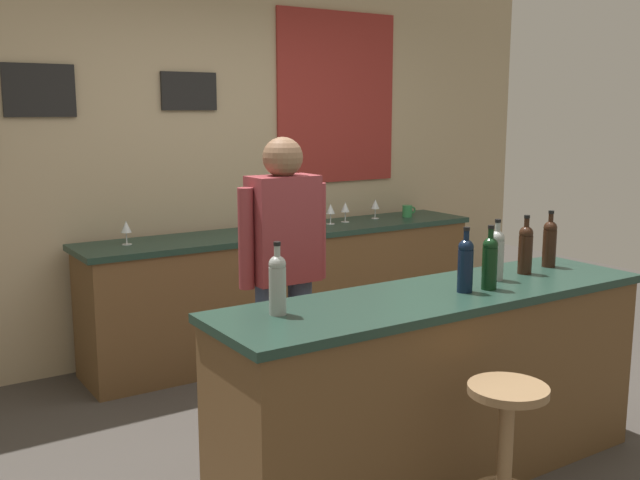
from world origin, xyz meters
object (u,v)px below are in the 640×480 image
object	(u,v)px
wine_bottle_e	(526,248)
wine_glass_d	(375,205)
wine_bottle_c	(490,261)
wine_bottle_f	(550,242)
wine_bottle_b	(465,263)
bar_stool	(506,438)
wine_bottle_d	(497,253)
wine_glass_b	(331,210)
bartender	(284,267)
wine_glass_a	(126,228)
wine_bottle_a	(277,282)
wine_glass_c	(345,208)
coffee_mug	(408,211)

from	to	relation	value
wine_bottle_e	wine_glass_d	xyz separation A→B (m)	(0.62, 2.08, -0.05)
wine_bottle_c	wine_bottle_e	world-z (taller)	same
wine_glass_d	wine_bottle_f	bearing A→B (deg)	-100.51
wine_bottle_b	wine_bottle_f	distance (m)	0.79
bar_stool	wine_bottle_f	xyz separation A→B (m)	(1.02, 0.67, 0.60)
wine_bottle_d	wine_glass_b	xyz separation A→B (m)	(0.39, 2.06, -0.05)
bartender	bar_stool	world-z (taller)	bartender
bartender	wine_glass_a	world-z (taller)	bartender
wine_bottle_d	wine_glass_b	distance (m)	2.10
wine_glass_d	wine_bottle_e	bearing A→B (deg)	-106.58
wine_bottle_a	wine_glass_a	bearing A→B (deg)	89.08
wine_bottle_e	wine_glass_b	bearing A→B (deg)	85.45
wine_bottle_c	wine_glass_c	bearing A→B (deg)	72.01
wine_bottle_f	coffee_mug	bearing A→B (deg)	71.58
wine_bottle_b	wine_bottle_f	xyz separation A→B (m)	(0.78, 0.16, 0.00)
wine_bottle_b	wine_glass_d	world-z (taller)	wine_bottle_b
wine_bottle_d	wine_glass_a	distance (m)	2.38
wine_bottle_a	wine_bottle_e	xyz separation A→B (m)	(1.45, -0.03, 0.00)
wine_bottle_b	coffee_mug	size ratio (longest dim) A/B	2.45
wine_bottle_d	wine_bottle_a	bearing A→B (deg)	177.58
wine_bottle_e	wine_glass_c	distance (m)	2.08
wine_glass_b	wine_bottle_b	bearing A→B (deg)	-107.93
bartender	coffee_mug	bearing A→B (deg)	33.52
coffee_mug	wine_bottle_a	bearing A→B (deg)	-139.87
bar_stool	coffee_mug	bearing A→B (deg)	57.52
wine_bottle_a	wine_glass_c	distance (m)	2.69
wine_bottle_b	wine_bottle_c	bearing A→B (deg)	-9.93
wine_bottle_c	wine_bottle_f	distance (m)	0.67
wine_bottle_a	wine_glass_a	size ratio (longest dim) A/B	1.97
wine_bottle_e	wine_bottle_d	bearing A→B (deg)	-175.03
wine_bottle_e	coffee_mug	bearing A→B (deg)	65.97
bartender	wine_glass_d	distance (m)	2.10
wine_glass_c	wine_bottle_e	bearing A→B (deg)	-98.64
bar_stool	wine_bottle_d	bearing A→B (deg)	47.74
wine_glass_c	wine_glass_a	bearing A→B (deg)	-179.30
wine_bottle_a	coffee_mug	xyz separation A→B (m)	(2.35, 1.98, -0.11)
bar_stool	wine_bottle_e	xyz separation A→B (m)	(0.78, 0.63, 0.60)
bar_stool	wine_bottle_d	world-z (taller)	wine_bottle_d
bartender	wine_bottle_b	distance (m)	0.99
wine_bottle_d	wine_glass_d	distance (m)	2.27
bartender	wine_bottle_a	size ratio (longest dim) A/B	5.29
wine_bottle_a	wine_glass_d	distance (m)	2.91
wine_bottle_b	wine_bottle_d	xyz separation A→B (m)	(0.30, 0.09, 0.00)
wine_glass_a	coffee_mug	distance (m)	2.32
bar_stool	wine_bottle_f	distance (m)	1.36
wine_glass_a	wine_glass_d	world-z (taller)	same
wine_bottle_a	wine_bottle_d	xyz separation A→B (m)	(1.22, -0.05, 0.00)
bartender	wine_glass_d	size ratio (longest dim) A/B	10.45
coffee_mug	wine_glass_a	bearing A→B (deg)	179.29
wine_glass_b	wine_glass_c	xyz separation A→B (m)	(0.15, 0.02, 0.00)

